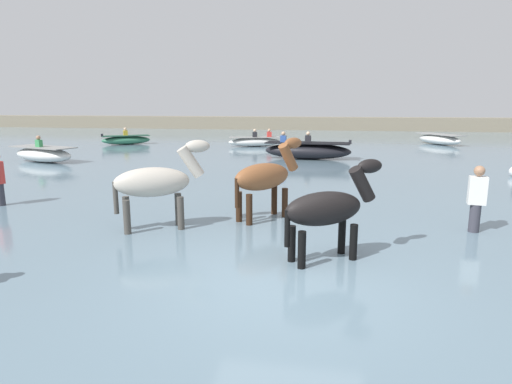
{
  "coord_description": "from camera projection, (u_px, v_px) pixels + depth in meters",
  "views": [
    {
      "loc": [
        0.59,
        -5.67,
        2.77
      ],
      "look_at": [
        -1.07,
        3.66,
        0.83
      ],
      "focal_mm": 30.18,
      "sensor_mm": 36.0,
      "label": 1
    }
  ],
  "objects": [
    {
      "name": "horse_trailing_black",
      "position": [
        328.0,
        211.0,
        6.72
      ],
      "size": [
        1.63,
        1.23,
        1.91
      ],
      "color": "black",
      "rests_on": "ground"
    },
    {
      "name": "boat_mid_channel",
      "position": [
        255.0,
        142.0,
        25.25
      ],
      "size": [
        3.22,
        1.79,
        1.03
      ],
      "color": "silver",
      "rests_on": "water_surface"
    },
    {
      "name": "boat_distant_east",
      "position": [
        439.0,
        139.0,
        26.47
      ],
      "size": [
        2.57,
        3.53,
        0.64
      ],
      "color": "silver",
      "rests_on": "water_surface"
    },
    {
      "name": "boat_distant_west",
      "position": [
        43.0,
        154.0,
        18.46
      ],
      "size": [
        3.43,
        2.08,
        1.14
      ],
      "color": "silver",
      "rests_on": "water_surface"
    },
    {
      "name": "far_shoreline",
      "position": [
        327.0,
        125.0,
        41.73
      ],
      "size": [
        80.0,
        2.4,
        1.55
      ],
      "primitive_type": "cube",
      "color": "gray",
      "rests_on": "ground"
    },
    {
      "name": "boat_mid_outer",
      "position": [
        307.0,
        151.0,
        19.47
      ],
      "size": [
        3.97,
        1.54,
        1.23
      ],
      "color": "black",
      "rests_on": "water_surface"
    },
    {
      "name": "water_surface",
      "position": [
        315.0,
        177.0,
        15.74
      ],
      "size": [
        90.0,
        90.0,
        0.33
      ],
      "primitive_type": "cube",
      "color": "slate",
      "rests_on": "ground"
    },
    {
      "name": "person_wading_close",
      "position": [
        476.0,
        205.0,
        8.27
      ],
      "size": [
        0.34,
        0.24,
        1.63
      ],
      "color": "#383842",
      "rests_on": "ground"
    },
    {
      "name": "horse_lead_chestnut",
      "position": [
        265.0,
        179.0,
        9.17
      ],
      "size": [
        1.46,
        1.65,
        2.04
      ],
      "color": "brown",
      "rests_on": "ground"
    },
    {
      "name": "boat_near_port",
      "position": [
        126.0,
        140.0,
        26.52
      ],
      "size": [
        2.92,
        2.37,
        1.03
      ],
      "color": "#337556",
      "rests_on": "water_surface"
    },
    {
      "name": "horse_flank_pinto",
      "position": [
        156.0,
        184.0,
        8.4
      ],
      "size": [
        1.84,
        1.19,
        2.08
      ],
      "color": "beige",
      "rests_on": "ground"
    },
    {
      "name": "ground_plane",
      "position": [
        285.0,
        302.0,
        6.13
      ],
      "size": [
        120.0,
        120.0,
        0.0
      ],
      "primitive_type": "plane",
      "color": "#84755B"
    }
  ]
}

